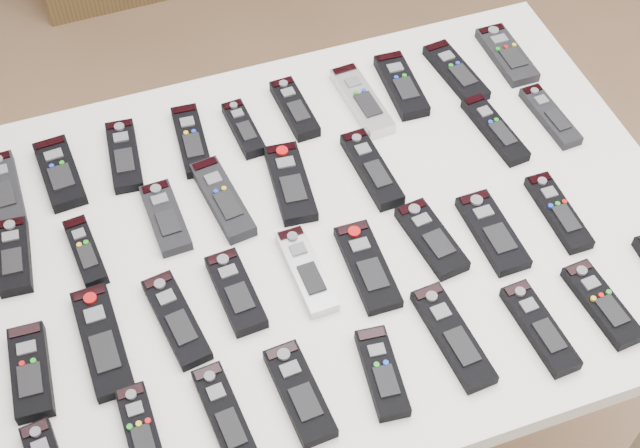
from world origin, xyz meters
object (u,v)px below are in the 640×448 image
object	(u,v)px
remote_10	(14,256)
remote_8	(456,72)
remote_3	(192,140)
remote_16	(495,129)
remote_26	(558,212)
remote_19	(102,341)
remote_32	(453,336)
remote_15	(372,169)
remote_14	(290,183)
remote_21	(236,292)
remote_6	(362,101)
remote_24	(431,239)
remote_17	(550,116)
remote_25	(492,232)
remote_1	(60,173)
remote_29	(226,417)
remote_23	(367,267)
table	(320,251)
remote_5	(295,109)
remote_33	(540,328)
remote_4	(243,129)
remote_31	(382,373)
remote_2	(124,156)
remote_34	(602,304)
remote_12	(166,218)
remote_22	(306,271)
remote_30	(300,393)
remote_18	(31,372)
remote_0	(5,190)
remote_28	(142,433)
remote_9	(507,55)
remote_13	(223,199)

from	to	relation	value
remote_10	remote_8	bearing A→B (deg)	15.13
remote_3	remote_8	bearing A→B (deg)	4.56
remote_16	remote_26	size ratio (longest dim) A/B	1.04
remote_19	remote_32	distance (m)	0.55
remote_15	remote_32	distance (m)	0.37
remote_14	remote_21	world-z (taller)	remote_21
remote_6	remote_24	world-z (taller)	remote_6
remote_17	remote_25	xyz separation A→B (m)	(-0.23, -0.21, 0.00)
remote_1	remote_29	xyz separation A→B (m)	(0.15, -0.56, -0.00)
remote_23	remote_25	world-z (taller)	remote_25
table	remote_16	bearing A→B (deg)	15.94
remote_5	remote_17	bearing A→B (deg)	-24.51
remote_8	remote_33	size ratio (longest dim) A/B	1.03
remote_29	remote_32	xyz separation A→B (m)	(0.37, 0.01, 0.00)
remote_4	remote_32	xyz separation A→B (m)	(0.18, -0.54, 0.00)
remote_10	remote_31	xyz separation A→B (m)	(0.50, -0.41, -0.00)
remote_2	remote_31	xyz separation A→B (m)	(0.28, -0.57, 0.00)
remote_33	remote_34	bearing A→B (deg)	-0.23
remote_3	remote_33	bearing A→B (deg)	-50.20
remote_12	remote_15	bearing A→B (deg)	-4.64
remote_25	remote_26	bearing A→B (deg)	-0.36
remote_22	remote_30	world-z (taller)	remote_30
remote_22	remote_17	bearing A→B (deg)	16.63
remote_16	remote_31	distance (m)	0.56
remote_2	remote_18	size ratio (longest dim) A/B	1.04
remote_0	remote_14	bearing A→B (deg)	-18.62
remote_3	remote_32	size ratio (longest dim) A/B	0.90
remote_1	remote_28	size ratio (longest dim) A/B	1.07
remote_4	remote_10	xyz separation A→B (m)	(-0.44, -0.16, 0.00)
remote_34	remote_9	bearing A→B (deg)	72.89
remote_22	remote_31	world-z (taller)	remote_31
remote_12	remote_26	xyz separation A→B (m)	(0.64, -0.21, 0.00)
remote_19	remote_21	distance (m)	0.22
remote_15	remote_33	xyz separation A→B (m)	(0.13, -0.40, -0.00)
remote_12	remote_32	size ratio (longest dim) A/B	0.80
table	remote_23	distance (m)	0.13
remote_9	remote_22	size ratio (longest dim) A/B	0.96
remote_29	remote_31	size ratio (longest dim) A/B	1.17
remote_2	remote_8	bearing A→B (deg)	5.56
remote_16	remote_22	size ratio (longest dim) A/B	1.01
remote_25	remote_0	bearing A→B (deg)	153.26
remote_18	remote_22	size ratio (longest dim) A/B	0.91
remote_6	remote_1	bearing A→B (deg)	175.32
remote_12	remote_29	bearing A→B (deg)	-92.74
remote_15	remote_18	xyz separation A→B (m)	(-0.64, -0.21, 0.00)
remote_1	remote_10	xyz separation A→B (m)	(-0.10, -0.16, 0.00)
remote_5	remote_26	distance (m)	0.53
remote_12	remote_17	xyz separation A→B (m)	(0.74, -0.00, -0.00)
remote_13	remote_32	bearing A→B (deg)	-62.87
remote_26	remote_31	distance (m)	0.45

